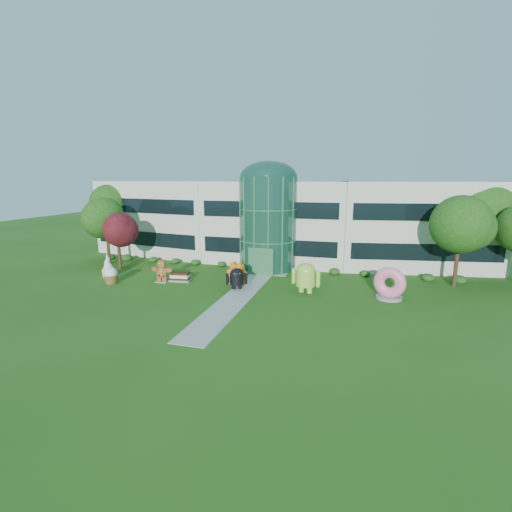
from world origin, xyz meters
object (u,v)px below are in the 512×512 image
(android_green, at_px, (306,275))
(gingerbread, at_px, (162,271))
(donut, at_px, (390,283))
(android_black, at_px, (237,277))

(android_green, bearing_deg, gingerbread, -165.09)
(donut, distance_m, gingerbread, 20.35)
(donut, relative_size, gingerbread, 1.14)
(android_green, relative_size, donut, 1.13)
(android_black, height_order, donut, donut)
(android_green, relative_size, android_black, 1.36)
(android_green, distance_m, android_black, 6.06)
(donut, bearing_deg, android_black, -161.55)
(donut, bearing_deg, gingerbread, -163.62)
(android_black, relative_size, donut, 0.83)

